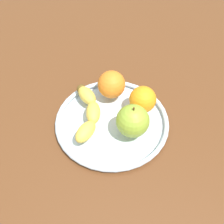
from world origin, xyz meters
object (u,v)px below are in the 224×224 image
orange_center (112,84)px  orange_back_left (143,99)px  fruit_bowl (112,122)px  banana (88,111)px  apple (133,121)px

orange_center → orange_back_left: size_ratio=1.07×
orange_center → orange_back_left: orange_center is taller
fruit_bowl → orange_center: (8.35, 3.02, 4.58)cm
banana → apple: (-0.92, -11.82, 2.20)cm
orange_center → fruit_bowl: bearing=-160.1°
banana → orange_back_left: size_ratio=2.62×
apple → orange_center: size_ratio=1.19×
fruit_bowl → orange_center: size_ratio=3.93×
banana → orange_back_left: bearing=-81.0°
banana → apple: apple is taller
fruit_bowl → banana: 6.68cm
fruit_bowl → apple: (-1.76, -5.77, 4.89)cm
orange_center → orange_back_left: (-2.27, -9.16, -0.24)cm
orange_center → apple: bearing=-139.0°
banana → orange_back_left: orange_back_left is taller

